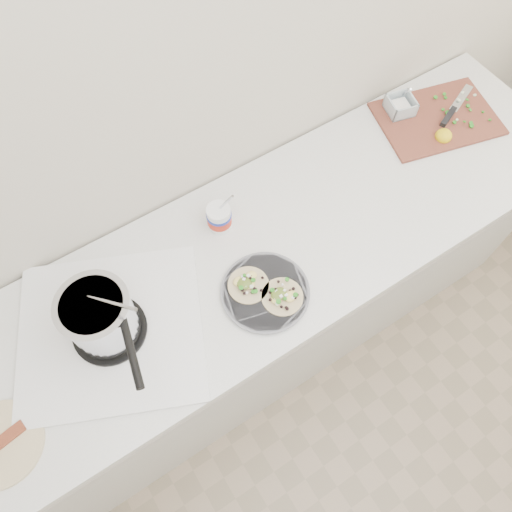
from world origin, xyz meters
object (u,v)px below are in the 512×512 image
stove (104,322)px  bacon_plate (0,444)px  taco_plate (265,291)px  cutboard (435,115)px  tub (220,215)px

stove → bacon_plate: (-0.39, -0.13, -0.08)m
taco_plate → bacon_plate: bearing=179.2°
cutboard → stove: bearing=-160.9°
cutboard → bacon_plate: 1.82m
stove → tub: 0.50m
stove → taco_plate: stove is taller
taco_plate → bacon_plate: size_ratio=1.19×
stove → cutboard: (1.41, 0.12, -0.07)m
taco_plate → cutboard: 0.98m
taco_plate → tub: size_ratio=1.48×
stove → cutboard: bearing=28.9°
tub → cutboard: size_ratio=0.37×
tub → bacon_plate: (-0.86, -0.28, -0.06)m
taco_plate → stove: bearing=162.8°
taco_plate → cutboard: bearing=15.6°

